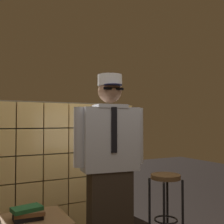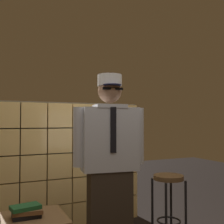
% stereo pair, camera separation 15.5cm
% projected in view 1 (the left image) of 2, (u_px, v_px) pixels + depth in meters
% --- Properties ---
extents(glass_block_wall, '(1.93, 0.10, 1.61)m').
position_uv_depth(glass_block_wall, '(67.00, 165.00, 3.43)').
color(glass_block_wall, '#F2C672').
rests_on(glass_block_wall, ground).
extents(standing_person, '(0.72, 0.34, 1.80)m').
position_uv_depth(standing_person, '(110.00, 163.00, 2.63)').
color(standing_person, '#382D23').
rests_on(standing_person, ground).
extents(bar_stool, '(0.34, 0.34, 0.73)m').
position_uv_depth(bar_stool, '(166.00, 191.00, 3.09)').
color(bar_stool, brown).
rests_on(bar_stool, ground).
extents(book_stack, '(0.28, 0.19, 0.11)m').
position_uv_depth(book_stack, '(28.00, 213.00, 2.21)').
color(book_stack, black).
rests_on(book_stack, side_table).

